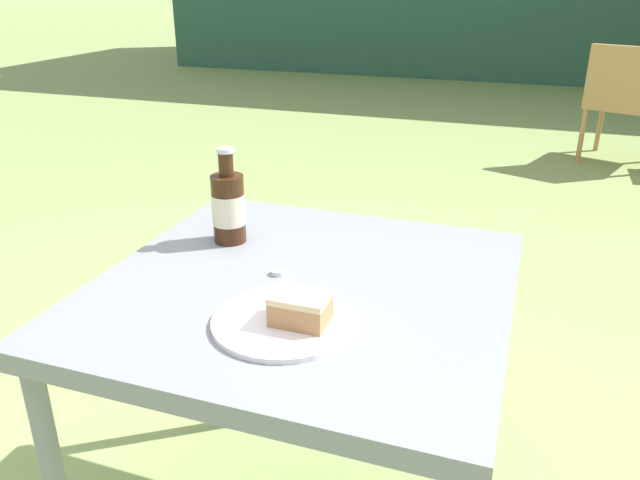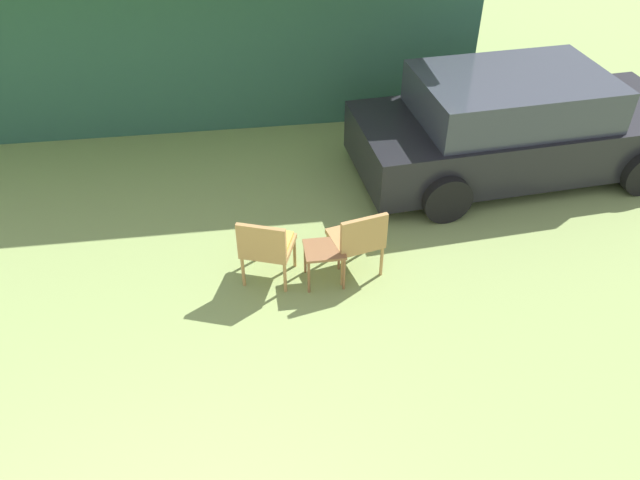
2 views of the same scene
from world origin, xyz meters
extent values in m
cube|color=black|center=(4.52, 5.72, 0.51)|extent=(4.52, 2.10, 0.68)
cube|color=#383D47|center=(4.30, 5.70, 1.12)|extent=(2.54, 1.80, 0.54)
cylinder|color=black|center=(5.80, 6.73, 0.31)|extent=(0.63, 0.25, 0.62)
cylinder|color=black|center=(3.09, 6.50, 0.31)|extent=(0.63, 0.25, 0.62)
cylinder|color=black|center=(3.24, 4.71, 0.31)|extent=(0.63, 0.25, 0.62)
cylinder|color=#B2844C|center=(1.31, 4.07, 0.20)|extent=(0.04, 0.04, 0.40)
cylinder|color=#B2844C|center=(0.87, 4.23, 0.20)|extent=(0.04, 0.04, 0.40)
cylinder|color=#B2844C|center=(1.16, 3.67, 0.20)|extent=(0.04, 0.04, 0.40)
cylinder|color=#B2844C|center=(0.73, 3.83, 0.20)|extent=(0.04, 0.04, 0.40)
cube|color=#B2844C|center=(1.02, 3.95, 0.43)|extent=(0.66, 0.63, 0.06)
cube|color=#B2844C|center=(0.94, 3.75, 0.65)|extent=(0.51, 0.22, 0.39)
cube|color=gold|center=(1.02, 3.95, 0.48)|extent=(0.58, 0.55, 0.05)
cylinder|color=#B2844C|center=(2.15, 4.21, 0.20)|extent=(0.04, 0.04, 0.40)
cylinder|color=#B2844C|center=(1.69, 4.10, 0.20)|extent=(0.04, 0.04, 0.40)
cylinder|color=#B2844C|center=(2.24, 3.79, 0.20)|extent=(0.04, 0.04, 0.40)
cylinder|color=#B2844C|center=(1.79, 3.69, 0.20)|extent=(0.04, 0.04, 0.40)
cube|color=#B2844C|center=(1.97, 3.95, 0.43)|extent=(0.62, 0.59, 0.06)
cube|color=#B2844C|center=(2.02, 3.74, 0.65)|extent=(0.52, 0.17, 0.39)
cube|color=brown|center=(1.60, 3.79, 0.44)|extent=(0.43, 0.38, 0.03)
cylinder|color=brown|center=(1.41, 3.62, 0.21)|extent=(0.03, 0.03, 0.42)
cylinder|color=brown|center=(1.79, 3.62, 0.21)|extent=(0.03, 0.03, 0.42)
cylinder|color=brown|center=(1.41, 3.95, 0.21)|extent=(0.03, 0.03, 0.42)
cylinder|color=brown|center=(1.79, 3.95, 0.21)|extent=(0.03, 0.03, 0.42)
camera|label=1|loc=(0.40, -1.04, 1.29)|focal=35.00mm
camera|label=2|loc=(0.86, -1.28, 4.66)|focal=35.00mm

